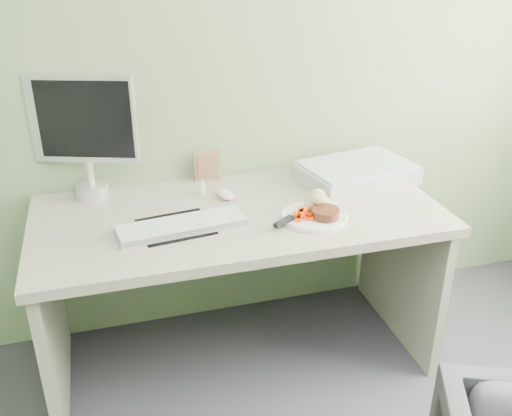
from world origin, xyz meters
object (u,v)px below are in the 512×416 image
object	(u,v)px
plate	(314,217)
scanner	(356,173)
desk	(239,251)
monitor	(84,129)

from	to	relation	value
plate	scanner	xyz separation A→B (m)	(0.31, 0.29, 0.03)
desk	monitor	bearing A→B (deg)	150.34
scanner	plate	bearing A→B (deg)	-147.72
plate	scanner	distance (m)	0.42
desk	plate	world-z (taller)	plate
desk	monitor	world-z (taller)	monitor
monitor	plate	bearing A→B (deg)	-10.18
desk	plate	bearing A→B (deg)	-28.16
monitor	scanner	bearing A→B (deg)	10.55
plate	monitor	xyz separation A→B (m)	(-0.81, 0.45, 0.28)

